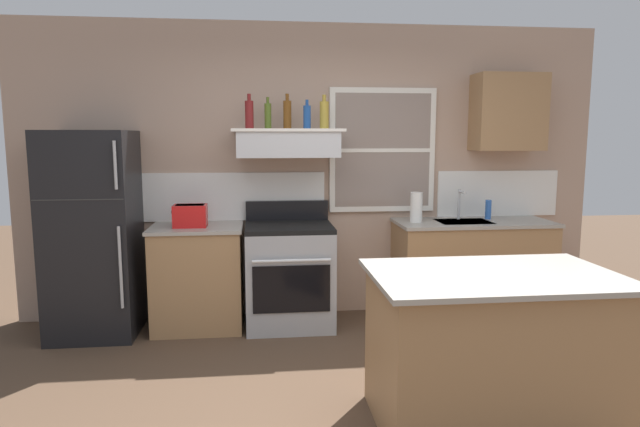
{
  "coord_description": "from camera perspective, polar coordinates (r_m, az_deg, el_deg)",
  "views": [
    {
      "loc": [
        -0.51,
        -2.89,
        1.68
      ],
      "look_at": [
        -0.05,
        1.2,
        1.1
      ],
      "focal_mm": 30.82,
      "sensor_mm": 36.0,
      "label": 1
    }
  ],
  "objects": [
    {
      "name": "kitchen_island",
      "position": [
        3.42,
        17.33,
        -13.29
      ],
      "size": [
        1.4,
        0.9,
        0.91
      ],
      "color": "#9E754C",
      "rests_on": "ground_plane"
    },
    {
      "name": "counter_left_of_stove",
      "position": [
        4.97,
        -12.53,
        -6.42
      ],
      "size": [
        0.79,
        0.63,
        0.91
      ],
      "color": "#9E754C",
      "rests_on": "ground_plane"
    },
    {
      "name": "counter_right_with_sink",
      "position": [
        5.32,
        15.46,
        -5.57
      ],
      "size": [
        1.43,
        0.63,
        0.91
      ],
      "color": "#9E754C",
      "rests_on": "ground_plane"
    },
    {
      "name": "paper_towel_roll",
      "position": [
        5.04,
        9.96,
        0.65
      ],
      "size": [
        0.11,
        0.11,
        0.27
      ],
      "primitive_type": "cylinder",
      "color": "white",
      "rests_on": "counter_right_with_sink"
    },
    {
      "name": "bottle_red_label_wine",
      "position": [
        4.87,
        -7.35,
        10.2
      ],
      "size": [
        0.07,
        0.07,
        0.3
      ],
      "color": "maroon",
      "rests_on": "range_hood_shelf"
    },
    {
      "name": "bottle_champagne_gold_foil",
      "position": [
        4.92,
        0.44,
        10.23
      ],
      "size": [
        0.08,
        0.08,
        0.3
      ],
      "color": "#B29333",
      "rests_on": "range_hood_shelf"
    },
    {
      "name": "back_wall",
      "position": [
        5.16,
        -0.39,
        4.38
      ],
      "size": [
        5.4,
        0.11,
        2.7
      ],
      "color": "tan",
      "rests_on": "ground_plane"
    },
    {
      "name": "upper_cabinet_right",
      "position": [
        5.45,
        18.95,
        9.9
      ],
      "size": [
        0.64,
        0.32,
        0.7
      ],
      "color": "#9E754C"
    },
    {
      "name": "stove_range",
      "position": [
        4.91,
        -3.21,
        -6.31
      ],
      "size": [
        0.76,
        0.69,
        1.09
      ],
      "color": "#9EA0A5",
      "rests_on": "ground_plane"
    },
    {
      "name": "range_hood_shelf",
      "position": [
        4.86,
        -3.38,
        7.34
      ],
      "size": [
        0.96,
        0.52,
        0.24
      ],
      "color": "silver"
    },
    {
      "name": "sink_faucet",
      "position": [
        5.26,
        14.32,
        1.28
      ],
      "size": [
        0.03,
        0.17,
        0.28
      ],
      "color": "silver",
      "rests_on": "counter_right_with_sink"
    },
    {
      "name": "bottle_amber_wine",
      "position": [
        4.91,
        -3.41,
        10.26
      ],
      "size": [
        0.07,
        0.07,
        0.31
      ],
      "color": "brown",
      "rests_on": "range_hood_shelf"
    },
    {
      "name": "toaster",
      "position": [
        4.83,
        -13.32,
        -0.18
      ],
      "size": [
        0.3,
        0.2,
        0.19
      ],
      "color": "red",
      "rests_on": "counter_left_of_stove"
    },
    {
      "name": "bottle_blue_liqueur",
      "position": [
        4.86,
        -1.35,
        10.03
      ],
      "size": [
        0.07,
        0.07,
        0.25
      ],
      "color": "#1E478C",
      "rests_on": "range_hood_shelf"
    },
    {
      "name": "refrigerator",
      "position": [
        5.0,
        -22.48,
        -1.99
      ],
      "size": [
        0.7,
        0.72,
        1.73
      ],
      "color": "black",
      "rests_on": "ground_plane"
    },
    {
      "name": "dish_soap_bottle",
      "position": [
        5.38,
        17.07,
        0.4
      ],
      "size": [
        0.06,
        0.06,
        0.18
      ],
      "primitive_type": "cylinder",
      "color": "blue",
      "rests_on": "counter_right_with_sink"
    },
    {
      "name": "bottle_olive_oil_square",
      "position": [
        4.91,
        -5.43,
        10.09
      ],
      "size": [
        0.06,
        0.06,
        0.28
      ],
      "color": "#4C601E",
      "rests_on": "range_hood_shelf"
    }
  ]
}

